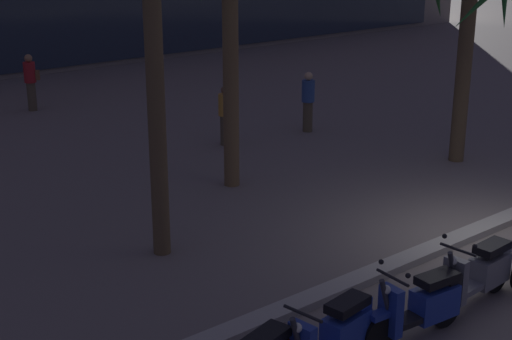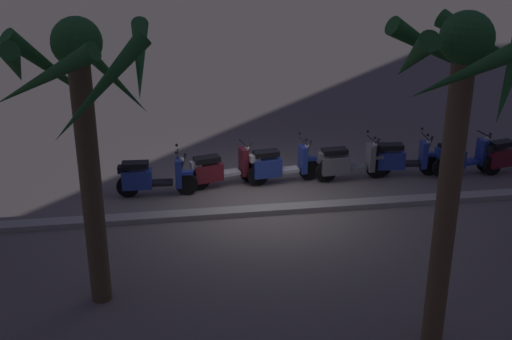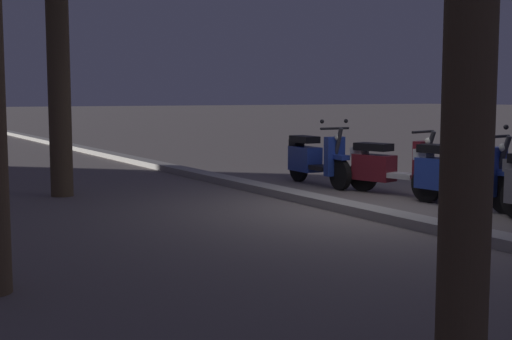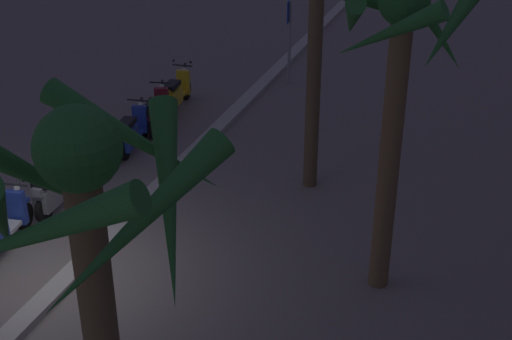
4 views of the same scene
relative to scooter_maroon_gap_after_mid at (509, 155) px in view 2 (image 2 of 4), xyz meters
name	(u,v)px [view 2 (image 2 of 4)]	position (x,y,z in m)	size (l,w,h in m)	color
ground_plane	(268,205)	(6.29, 1.04, -0.46)	(200.00, 200.00, 0.00)	slate
curb_strip	(271,210)	(6.29, 1.42, -0.40)	(60.00, 0.36, 0.12)	#ADA89E
scooter_maroon_gap_after_mid	(509,155)	(0.00, 0.00, 0.00)	(1.76, 0.72, 1.04)	black
scooter_blue_last_in_row	(460,158)	(1.29, 0.00, 0.00)	(1.78, 0.60, 1.04)	black
scooter_blue_far_back	(401,159)	(2.77, -0.17, -0.01)	(1.74, 0.56, 1.17)	black
scooter_grey_mid_centre	(346,163)	(4.18, -0.09, 0.00)	(1.82, 0.56, 1.17)	black
scooter_blue_mid_front	(278,165)	(5.84, -0.16, 0.00)	(1.83, 0.59, 1.17)	black
scooter_maroon_second_in_line	(219,169)	(7.25, -0.16, -0.02)	(1.79, 0.72, 1.04)	black
scooter_blue_mid_rear	(150,178)	(8.88, 0.14, 0.00)	(1.87, 0.56, 1.17)	black
palm_tree_near_sign	(81,97)	(9.74, 4.39, 3.11)	(2.43, 2.51, 4.77)	brown
palm_tree_mid_walkway	(458,105)	(4.61, 6.30, 3.31)	(2.14, 2.18, 5.03)	brown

